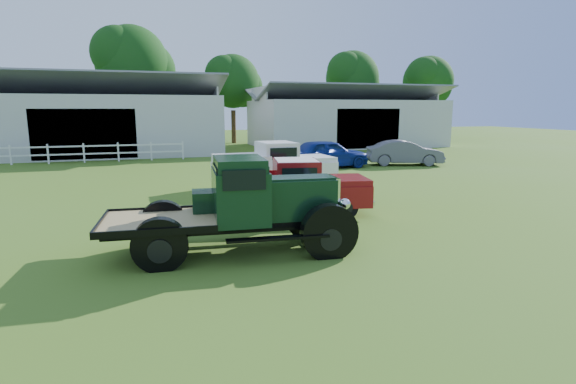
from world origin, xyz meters
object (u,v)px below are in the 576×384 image
object	(u,v)px
red_pickup	(293,187)
vintage_flatbed	(235,205)
misc_car_blue	(327,154)
white_pickup	(274,166)
misc_car_grey	(405,153)

from	to	relation	value
red_pickup	vintage_flatbed	bearing A→B (deg)	-116.80
vintage_flatbed	misc_car_blue	xyz separation A→B (m)	(7.92, 13.31, -0.30)
white_pickup	misc_car_grey	size ratio (longest dim) A/B	1.18
red_pickup	misc_car_blue	bearing A→B (deg)	72.99
misc_car_blue	misc_car_grey	bearing A→B (deg)	-98.63
white_pickup	misc_car_grey	bearing A→B (deg)	26.56
white_pickup	misc_car_blue	xyz separation A→B (m)	(4.68, 5.41, -0.14)
red_pickup	misc_car_blue	distance (m)	11.54
vintage_flatbed	misc_car_blue	distance (m)	15.49
white_pickup	misc_car_blue	bearing A→B (deg)	47.05
red_pickup	white_pickup	world-z (taller)	white_pickup
white_pickup	misc_car_grey	xyz separation A→B (m)	(9.58, 5.23, -0.23)
vintage_flatbed	red_pickup	bearing A→B (deg)	57.06
vintage_flatbed	misc_car_grey	distance (m)	18.36
vintage_flatbed	red_pickup	xyz separation A→B (m)	(2.46, 3.14, -0.22)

